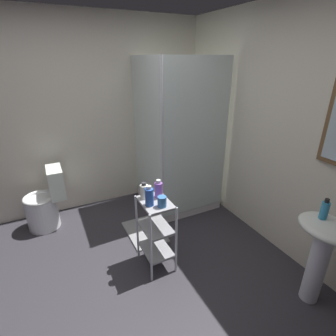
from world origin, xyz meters
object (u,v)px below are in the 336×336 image
object	(u,v)px
storage_cart	(156,229)
rinse_cup	(162,202)
hand_soap_bottle	(325,210)
shampoo_bottle_blue	(149,197)
shower_stall	(174,176)
conditioner_bottle_purple	(159,190)
toilet	(46,204)
lotion_bottle_white	(144,191)
pedestal_sink	(323,245)
bath_mat	(145,232)

from	to	relation	value
storage_cart	rinse_cup	bearing A→B (deg)	11.53
hand_soap_bottle	shampoo_bottle_blue	xyz separation A→B (m)	(-0.89, -1.10, -0.06)
hand_soap_bottle	shower_stall	bearing A→B (deg)	-170.24
shower_stall	rinse_cup	world-z (taller)	shower_stall
conditioner_bottle_purple	rinse_cup	world-z (taller)	conditioner_bottle_purple
toilet	shampoo_bottle_blue	world-z (taller)	shampoo_bottle_blue
storage_cart	rinse_cup	world-z (taller)	rinse_cup
toilet	shampoo_bottle_blue	xyz separation A→B (m)	(1.24, 0.88, 0.51)
shower_stall	lotion_bottle_white	distance (m)	1.19
pedestal_sink	bath_mat	distance (m)	1.88
shower_stall	rinse_cup	xyz separation A→B (m)	(1.05, -0.68, 0.33)
shower_stall	hand_soap_bottle	distance (m)	1.95
shower_stall	shampoo_bottle_blue	world-z (taller)	shower_stall
hand_soap_bottle	bath_mat	xyz separation A→B (m)	(-1.46, -0.95, -0.88)
shower_stall	pedestal_sink	xyz separation A→B (m)	(1.93, 0.34, 0.12)
pedestal_sink	bath_mat	size ratio (longest dim) A/B	1.35
shampoo_bottle_blue	lotion_bottle_white	size ratio (longest dim) A/B	1.20
shower_stall	pedestal_sink	distance (m)	1.96
toilet	bath_mat	bearing A→B (deg)	56.69
hand_soap_bottle	conditioner_bottle_purple	distance (m)	1.38
toilet	conditioner_bottle_purple	bearing A→B (deg)	41.34
storage_cart	bath_mat	size ratio (longest dim) A/B	1.23
lotion_bottle_white	rinse_cup	size ratio (longest dim) A/B	1.63
toilet	shampoo_bottle_blue	bearing A→B (deg)	35.18
conditioner_bottle_purple	toilet	bearing A→B (deg)	-138.66
hand_soap_bottle	bath_mat	size ratio (longest dim) A/B	0.29
shower_stall	shampoo_bottle_blue	bearing A→B (deg)	-38.24
shower_stall	rinse_cup	distance (m)	1.29
conditioner_bottle_purple	rinse_cup	size ratio (longest dim) A/B	1.84
lotion_bottle_white	toilet	bearing A→B (deg)	-141.27
shampoo_bottle_blue	conditioner_bottle_purple	size ratio (longest dim) A/B	1.07
storage_cart	conditioner_bottle_purple	size ratio (longest dim) A/B	4.05
pedestal_sink	bath_mat	world-z (taller)	pedestal_sink
shower_stall	shampoo_bottle_blue	size ratio (longest dim) A/B	10.27
lotion_bottle_white	rinse_cup	world-z (taller)	lotion_bottle_white
storage_cart	pedestal_sink	bearing A→B (deg)	46.76
pedestal_sink	hand_soap_bottle	distance (m)	0.31
shampoo_bottle_blue	shower_stall	bearing A→B (deg)	141.76
storage_cart	shampoo_bottle_blue	world-z (taller)	shampoo_bottle_blue
rinse_cup	pedestal_sink	bearing A→B (deg)	49.36
storage_cart	conditioner_bottle_purple	xyz separation A→B (m)	(-0.06, 0.06, 0.38)
pedestal_sink	storage_cart	world-z (taller)	pedestal_sink
conditioner_bottle_purple	rinse_cup	distance (m)	0.17
toilet	rinse_cup	bearing A→B (deg)	36.39
toilet	hand_soap_bottle	size ratio (longest dim) A/B	4.35
bath_mat	storage_cart	bearing A→B (deg)	-8.40
toilet	shampoo_bottle_blue	distance (m)	1.61
hand_soap_bottle	storage_cart	bearing A→B (deg)	-132.14
storage_cart	shampoo_bottle_blue	distance (m)	0.40
lotion_bottle_white	bath_mat	xyz separation A→B (m)	(-0.43, 0.14, -0.80)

